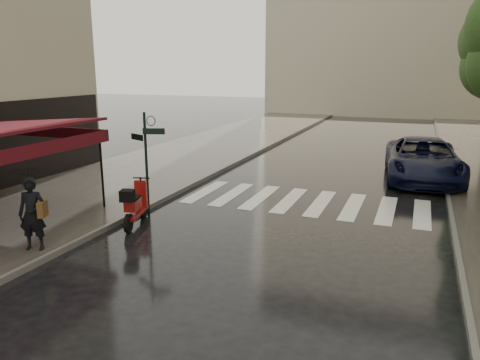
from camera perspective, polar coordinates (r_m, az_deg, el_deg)
The scene contains 10 objects.
ground at distance 11.70m, azimuth -13.87°, elevation -8.76°, with size 120.00×120.00×0.00m, color black.
sidewalk_near at distance 23.85m, azimuth -6.35°, elevation 3.03°, with size 6.00×60.00×0.12m, color #38332D.
curb_near at distance 22.62m, azimuth 0.53°, elevation 2.59°, with size 0.12×60.00×0.16m, color #595651.
curb_far at distance 21.25m, azimuth 23.60°, elevation 0.73°, with size 0.12×60.00×0.16m, color #595651.
crosswalk at distance 15.79m, azimuth 7.91°, elevation -2.62°, with size 7.85×3.20×0.01m.
signpost at distance 14.24m, azimuth -11.36°, elevation 3.03°, with size 1.17×0.29×3.10m.
backdrop_building at distance 47.25m, azimuth 18.00°, elevation 19.72°, with size 22.00×6.00×20.00m, color #B7AA8C.
pedestrian_with_umbrella at distance 11.89m, azimuth -24.33°, elevation -0.20°, with size 1.35×1.37×2.50m.
scooter at distance 13.50m, azimuth -12.68°, elevation -3.09°, with size 0.80×1.84×1.24m.
parked_car at distance 19.89m, azimuth 21.42°, elevation 2.34°, with size 2.75×5.96×1.65m, color black.
Camera 1 is at (6.37, -8.79, 4.35)m, focal length 35.00 mm.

